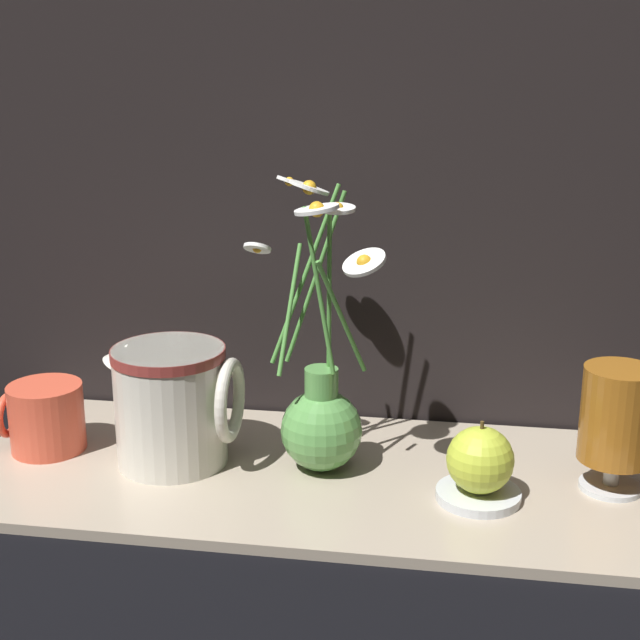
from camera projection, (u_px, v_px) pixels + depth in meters
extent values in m
plane|color=black|center=(320.00, 481.00, 1.03)|extent=(6.00, 6.00, 0.00)
cube|color=tan|center=(320.00, 476.00, 1.02)|extent=(0.82, 0.34, 0.01)
sphere|color=#59994C|center=(321.00, 430.00, 1.02)|extent=(0.09, 0.09, 0.09)
cylinder|color=#59994C|center=(321.00, 385.00, 1.00)|extent=(0.04, 0.04, 0.04)
cylinder|color=#4C8E3D|center=(342.00, 318.00, 0.95)|extent=(0.05, 0.06, 0.14)
cylinder|color=white|center=(364.00, 262.00, 0.91)|extent=(0.06, 0.06, 0.02)
sphere|color=gold|center=(364.00, 262.00, 0.91)|extent=(0.02, 0.02, 0.02)
cylinder|color=#4C8E3D|center=(329.00, 291.00, 0.97)|extent=(0.01, 0.02, 0.18)
cylinder|color=white|center=(337.00, 209.00, 0.95)|extent=(0.05, 0.05, 0.01)
sphere|color=gold|center=(337.00, 209.00, 0.95)|extent=(0.01, 0.01, 0.01)
cylinder|color=#4C8E3D|center=(305.00, 274.00, 1.01)|extent=(0.08, 0.06, 0.20)
cylinder|color=white|center=(289.00, 182.00, 1.01)|extent=(0.04, 0.04, 0.02)
sphere|color=gold|center=(289.00, 182.00, 1.01)|extent=(0.01, 0.01, 0.01)
cylinder|color=#4C8E3D|center=(290.00, 309.00, 0.99)|extent=(0.02, 0.08, 0.14)
cylinder|color=white|center=(257.00, 248.00, 0.98)|extent=(0.03, 0.03, 0.02)
sphere|color=gold|center=(257.00, 248.00, 0.98)|extent=(0.01, 0.01, 0.01)
cylinder|color=#4C8E3D|center=(320.00, 292.00, 0.96)|extent=(0.04, 0.01, 0.19)
cylinder|color=white|center=(319.00, 209.00, 0.91)|extent=(0.05, 0.05, 0.01)
sphere|color=gold|center=(319.00, 209.00, 0.91)|extent=(0.02, 0.02, 0.02)
cylinder|color=#4C8E3D|center=(315.00, 278.00, 1.00)|extent=(0.07, 0.03, 0.20)
cylinder|color=white|center=(309.00, 187.00, 1.00)|extent=(0.06, 0.06, 0.02)
sphere|color=gold|center=(309.00, 187.00, 1.00)|extent=(0.02, 0.02, 0.02)
cylinder|color=#DB5138|center=(47.00, 417.00, 1.07)|extent=(0.09, 0.09, 0.08)
torus|color=#DB5138|center=(8.00, 415.00, 1.08)|extent=(0.01, 0.06, 0.06)
cylinder|color=beige|center=(172.00, 404.00, 1.03)|extent=(0.13, 0.13, 0.14)
cylinder|color=maroon|center=(169.00, 352.00, 1.01)|extent=(0.13, 0.13, 0.01)
torus|color=beige|center=(231.00, 399.00, 1.02)|extent=(0.01, 0.10, 0.10)
cone|color=beige|center=(124.00, 353.00, 1.02)|extent=(0.05, 0.04, 0.04)
cylinder|color=silver|center=(610.00, 486.00, 0.98)|extent=(0.07, 0.07, 0.01)
cylinder|color=silver|center=(612.00, 471.00, 0.98)|extent=(0.02, 0.02, 0.03)
cylinder|color=#935619|center=(617.00, 414.00, 0.96)|extent=(0.08, 0.08, 0.10)
cylinder|color=silver|center=(478.00, 495.00, 0.96)|extent=(0.09, 0.09, 0.01)
sphere|color=#B7C638|center=(480.00, 460.00, 0.95)|extent=(0.07, 0.07, 0.07)
cylinder|color=#4C3819|center=(482.00, 425.00, 0.93)|extent=(0.00, 0.00, 0.01)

